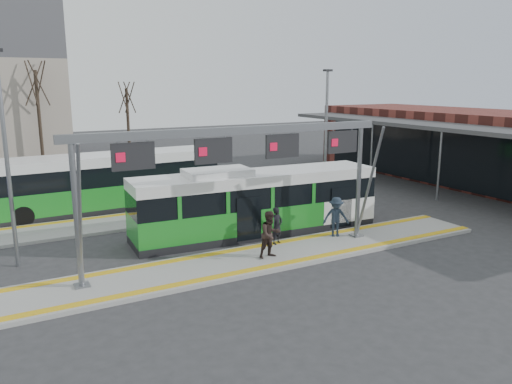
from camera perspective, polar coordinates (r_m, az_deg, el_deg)
ground at (r=20.09m, az=-0.34°, el=-7.91°), size 120.00×120.00×0.00m
platform_main at (r=20.07m, az=-0.34°, el=-7.71°), size 22.00×3.00×0.15m
platform_second at (r=26.02m, az=-16.68°, el=-3.52°), size 20.00×3.00×0.15m
tactile_main at (r=20.04m, az=-0.34°, el=-7.48°), size 22.00×2.65×0.02m
tactile_second at (r=27.09m, az=-17.21°, el=-2.74°), size 20.00×0.35×0.02m
gantry at (r=19.10m, az=-1.64°, el=4.34°), size 13.00×1.68×5.20m
hero_bus at (r=23.32m, az=0.04°, el=-1.25°), size 11.83×3.13×3.22m
bg_bus_green at (r=28.79m, az=-16.85°, el=1.00°), size 12.68×3.22×3.14m
passenger_a at (r=21.51m, az=2.42°, el=-3.87°), size 0.69×0.58×1.61m
passenger_b at (r=19.81m, az=1.64°, el=-4.87°), size 0.98×0.80×1.89m
passenger_c at (r=22.79m, az=9.13°, el=-2.82°), size 1.35×1.13×1.81m
tree_left at (r=45.77m, az=-23.83°, el=11.23°), size 1.40×1.40×9.07m
tree_mid at (r=49.96m, az=-14.55°, el=10.36°), size 1.40×1.40×7.32m
lamp_west at (r=20.67m, az=-26.63°, el=3.72°), size 0.50×0.25×8.17m
lamp_east at (r=29.22m, az=8.00°, el=6.62°), size 0.50×0.25×7.71m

